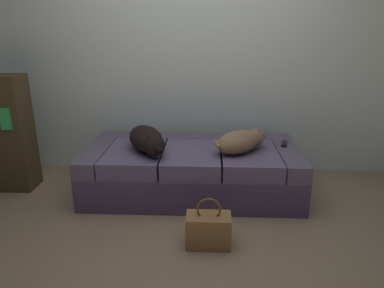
{
  "coord_description": "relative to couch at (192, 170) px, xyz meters",
  "views": [
    {
      "loc": [
        0.13,
        -2.08,
        1.51
      ],
      "look_at": [
        0.0,
        0.94,
        0.5
      ],
      "focal_mm": 32.83,
      "sensor_mm": 36.0,
      "label": 1
    }
  ],
  "objects": [
    {
      "name": "ground_plane",
      "position": [
        0.0,
        -0.99,
        -0.22
      ],
      "size": [
        10.0,
        10.0,
        0.0
      ],
      "primitive_type": "plane",
      "color": "#8A7155"
    },
    {
      "name": "back_wall",
      "position": [
        0.0,
        0.63,
        1.18
      ],
      "size": [
        6.4,
        0.1,
        2.8
      ],
      "primitive_type": "cube",
      "color": "silver",
      "rests_on": "ground"
    },
    {
      "name": "dog_tan",
      "position": [
        0.44,
        -0.11,
        0.33
      ],
      "size": [
        0.53,
        0.47,
        0.2
      ],
      "color": "#87674A",
      "rests_on": "couch"
    },
    {
      "name": "handbag",
      "position": [
        0.15,
        -0.88,
        -0.1
      ],
      "size": [
        0.32,
        0.18,
        0.38
      ],
      "color": "brown",
      "rests_on": "ground"
    },
    {
      "name": "couch",
      "position": [
        0.0,
        0.0,
        0.0
      ],
      "size": [
        1.96,
        0.96,
        0.45
      ],
      "color": "#483A55",
      "rests_on": "ground"
    },
    {
      "name": "bookshelf",
      "position": [
        -1.83,
        0.02,
        0.33
      ],
      "size": [
        0.56,
        0.3,
        1.1
      ],
      "color": "#3F321C",
      "rests_on": "ground"
    },
    {
      "name": "dog_dark",
      "position": [
        -0.39,
        -0.13,
        0.34
      ],
      "size": [
        0.47,
        0.61,
        0.22
      ],
      "color": "black",
      "rests_on": "couch"
    },
    {
      "name": "tv_remote",
      "position": [
        0.87,
        0.11,
        0.24
      ],
      "size": [
        0.08,
        0.16,
        0.02
      ],
      "primitive_type": "cube",
      "rotation": [
        0.0,
        0.0,
        -0.27
      ],
      "color": "black",
      "rests_on": "couch"
    }
  ]
}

